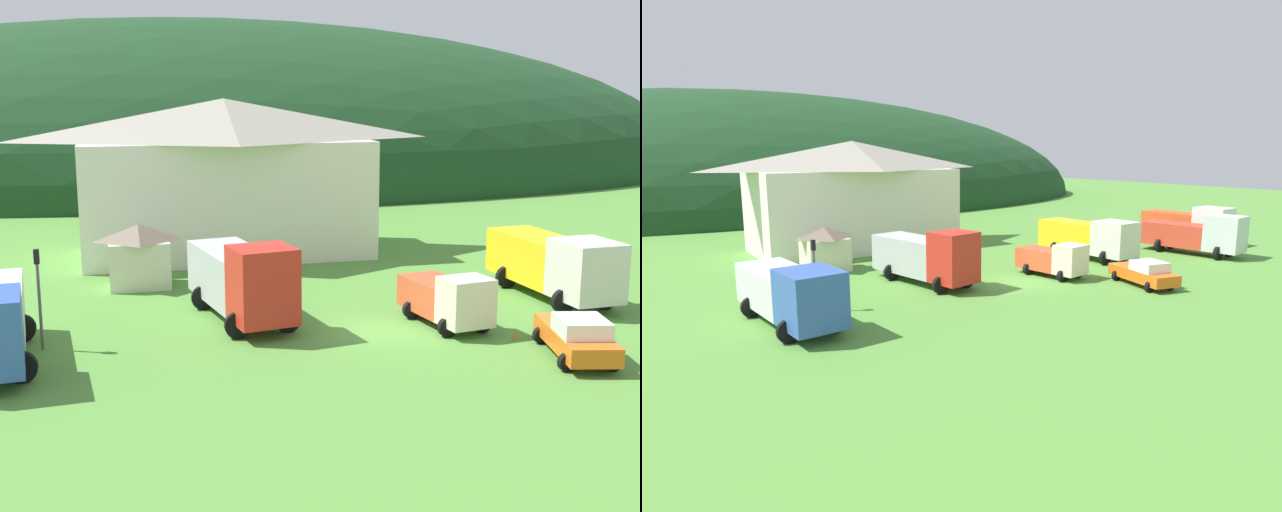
{
  "view_description": "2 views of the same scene",
  "coord_description": "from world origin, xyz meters",
  "views": [
    {
      "loc": [
        -10.45,
        -31.28,
        9.93
      ],
      "look_at": [
        -1.65,
        2.99,
        2.68
      ],
      "focal_mm": 46.31,
      "sensor_mm": 36.0,
      "label": 1
    },
    {
      "loc": [
        -22.49,
        -26.54,
        8.54
      ],
      "look_at": [
        -2.98,
        2.16,
        1.75
      ],
      "focal_mm": 30.5,
      "sensor_mm": 36.0,
      "label": 2
    }
  ],
  "objects": [
    {
      "name": "ground_plane",
      "position": [
        0.0,
        0.0,
        0.0
      ],
      "size": [
        200.0,
        200.0,
        0.0
      ],
      "primitive_type": "plane",
      "color": "#518C38"
    },
    {
      "name": "forested_hill_backdrop",
      "position": [
        0.0,
        64.3,
        0.0
      ],
      "size": [
        123.34,
        60.0,
        34.87
      ],
      "primitive_type": "ellipsoid",
      "color": "#193D1E",
      "rests_on": "ground"
    },
    {
      "name": "depot_building",
      "position": [
        -3.74,
        17.75,
        4.79
      ],
      "size": [
        18.06,
        8.76,
        9.29
      ],
      "color": "white",
      "rests_on": "ground"
    },
    {
      "name": "play_shed_cream",
      "position": [
        -9.17,
        10.43,
        1.65
      ],
      "size": [
        3.22,
        2.77,
        3.2
      ],
      "color": "beige",
      "rests_on": "ground"
    },
    {
      "name": "crane_truck_red",
      "position": [
        -5.09,
        3.03,
        1.86
      ],
      "size": [
        4.05,
        8.34,
        3.67
      ],
      "rotation": [
        0.0,
        0.0,
        -1.4
      ],
      "color": "red",
      "rests_on": "ground"
    },
    {
      "name": "light_truck_cream",
      "position": [
        3.13,
        -0.04,
        1.21
      ],
      "size": [
        2.86,
        5.11,
        2.38
      ],
      "rotation": [
        0.0,
        0.0,
        -1.42
      ],
      "color": "beige",
      "rests_on": "ground"
    },
    {
      "name": "flatbed_truck_yellow",
      "position": [
        9.93,
        3.09,
        1.75
      ],
      "size": [
        3.49,
        8.51,
        3.22
      ],
      "rotation": [
        0.0,
        0.0,
        -1.52
      ],
      "color": "silver",
      "rests_on": "ground"
    },
    {
      "name": "service_pickup_orange",
      "position": [
        6.16,
        -5.13,
        0.83
      ],
      "size": [
        3.02,
        5.12,
        1.66
      ],
      "rotation": [
        0.0,
        0.0,
        -1.8
      ],
      "color": "orange",
      "rests_on": "ground"
    },
    {
      "name": "traffic_light_west",
      "position": [
        -13.25,
        0.87,
        2.43
      ],
      "size": [
        0.2,
        0.32,
        3.94
      ],
      "color": "#4C4C51",
      "rests_on": "ground"
    },
    {
      "name": "traffic_cone_near_pickup",
      "position": [
        5.07,
        -2.42,
        0.0
      ],
      "size": [
        0.36,
        0.36,
        0.63
      ],
      "primitive_type": "cone",
      "color": "orange",
      "rests_on": "ground"
    }
  ]
}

